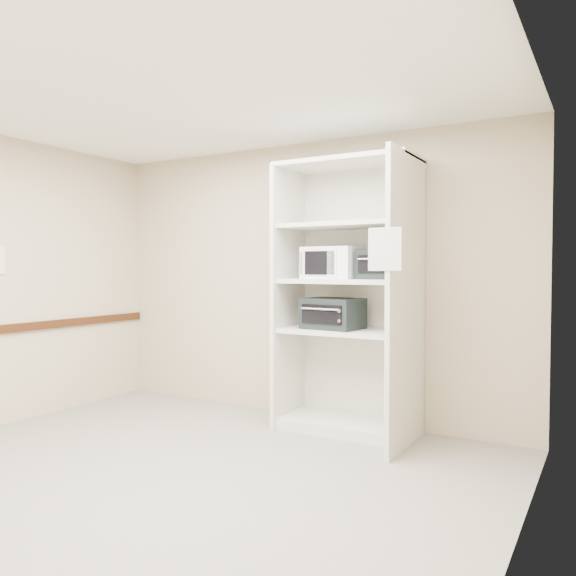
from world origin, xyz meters
The scene contains 9 objects.
floor centered at (0.00, 0.00, 0.00)m, with size 4.50×4.00×0.01m, color slate.
ceiling centered at (0.00, 0.00, 2.70)m, with size 4.50×4.00×0.01m, color white.
wall_back centered at (0.00, 2.00, 1.35)m, with size 4.50×0.02×2.70m, color tan.
wall_right centered at (2.25, 0.00, 1.35)m, with size 0.02×4.00×2.70m, color tan.
shelving_unit centered at (0.67, 1.70, 1.13)m, with size 1.24×0.92×2.42m.
microwave centered at (0.47, 1.71, 1.51)m, with size 0.48×0.37×0.29m, color white.
toaster_oven_upper centered at (0.96, 1.74, 1.50)m, with size 0.44×0.33×0.25m, color black.
toaster_oven_lower centered at (0.49, 1.67, 1.06)m, with size 0.50×0.38×0.28m, color black.
paper_sign centered at (1.20, 1.07, 1.61)m, with size 0.25×0.01×0.32m, color white.
Camera 1 is at (2.67, -2.89, 1.46)m, focal length 35.00 mm.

